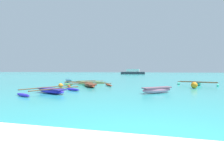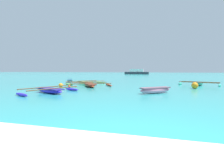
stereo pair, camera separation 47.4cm
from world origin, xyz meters
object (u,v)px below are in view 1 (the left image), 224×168
Objects in this scene: moored_boat_1 at (157,90)px; mooring_buoy_0 at (194,85)px; moored_boat_3 at (197,83)px; distant_ferry at (133,72)px; moored_boat_2 at (51,91)px; moored_boat_4 at (89,85)px; mooring_buoy_1 at (61,85)px; moored_boat_5 at (68,81)px; moored_boat_0 at (85,83)px.

mooring_buoy_0 reaches higher than moored_boat_1.
moored_boat_3 is 0.45× the size of distant_ferry.
moored_boat_2 reaches higher than moored_boat_3.
moored_boat_3 is at bearing 63.42° from moored_boat_2.
moored_boat_4 is 2.70m from mooring_buoy_1.
moored_boat_4 is at bearing 111.25° from moored_boat_1.
moored_boat_5 reaches higher than mooring_buoy_1.
mooring_buoy_1 is at bearing -8.55° from moored_boat_5.
moored_boat_1 is at bearing 37.44° from moored_boat_2.
moored_boat_4 reaches higher than moored_boat_0.
moored_boat_0 is at bearing 103.01° from moored_boat_1.
moored_boat_3 is 10.30× the size of mooring_buoy_1.
moored_boat_5 is at bearing 134.64° from moored_boat_2.
distant_ferry is at bearing 89.78° from mooring_buoy_1.
moored_boat_1 is at bearing -128.37° from mooring_buoy_0.
distant_ferry is at bearing 102.53° from mooring_buoy_0.
mooring_buoy_0 reaches higher than moored_boat_5.
mooring_buoy_1 reaches higher than moored_boat_4.
moored_boat_1 is 8.66m from mooring_buoy_1.
distant_ferry is (-1.95, 51.97, 0.65)m from moored_boat_4.
moored_boat_0 is 7.80m from moored_boat_2.
moored_boat_1 is 0.24× the size of distant_ferry.
moored_boat_3 is 1.07× the size of moored_boat_5.
moored_boat_1 is at bearing -12.76° from mooring_buoy_1.
moored_boat_3 is (12.05, 1.66, 0.01)m from moored_boat_0.
moored_boat_3 is at bearing 73.96° from mooring_buoy_0.
moored_boat_4 is 11.45× the size of mooring_buoy_1.
moored_boat_4 is (1.51, -2.48, 0.00)m from moored_boat_0.
moored_boat_4 is at bearing 132.10° from moored_boat_3.
moored_boat_5 is at bearing -174.79° from moored_boat_0.
moored_boat_3 is at bearing 60.31° from moored_boat_5.
moored_boat_4 is 6.00m from moored_boat_5.
moored_boat_4 is 8.28× the size of mooring_buoy_0.
mooring_buoy_0 is 52.74m from distant_ferry.
moored_boat_2 is 7.69× the size of mooring_buoy_0.
moored_boat_0 is 2.10× the size of moored_boat_1.
moored_boat_2 is 1.11× the size of moored_boat_5.
mooring_buoy_1 is 53.61m from distant_ferry.
mooring_buoy_0 is (-1.05, -3.65, 0.10)m from moored_boat_3.
moored_boat_5 is at bearing 110.86° from moored_boat_3.
moored_boat_5 is 47.94m from distant_ferry.
moored_boat_4 is (0.79, 5.29, -0.02)m from moored_boat_2.
moored_boat_2 is at bearing -150.68° from mooring_buoy_0.
distant_ferry is at bearing 125.02° from moored_boat_0.
moored_boat_2 is 10.04m from moored_boat_5.
moored_boat_5 is 6.15m from mooring_buoy_1.
mooring_buoy_0 reaches higher than moored_boat_0.
moored_boat_1 is at bearing -81.56° from distant_ferry.
mooring_buoy_1 is at bearing 134.07° from moored_boat_2.
moored_boat_5 reaches higher than moored_boat_3.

